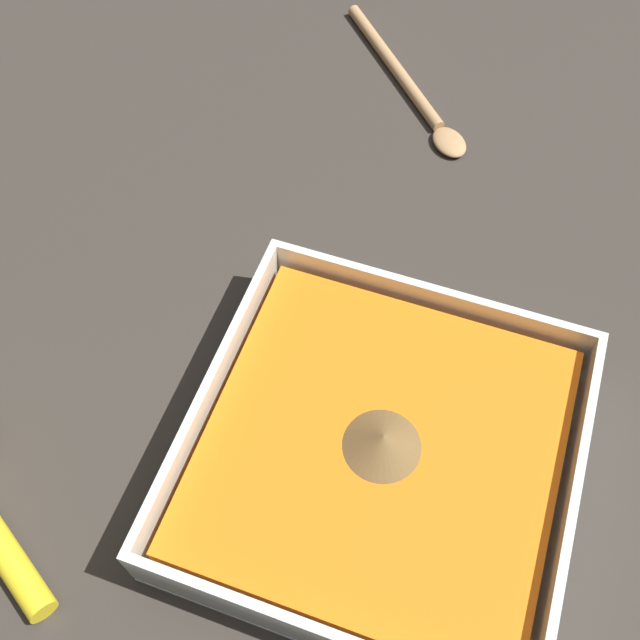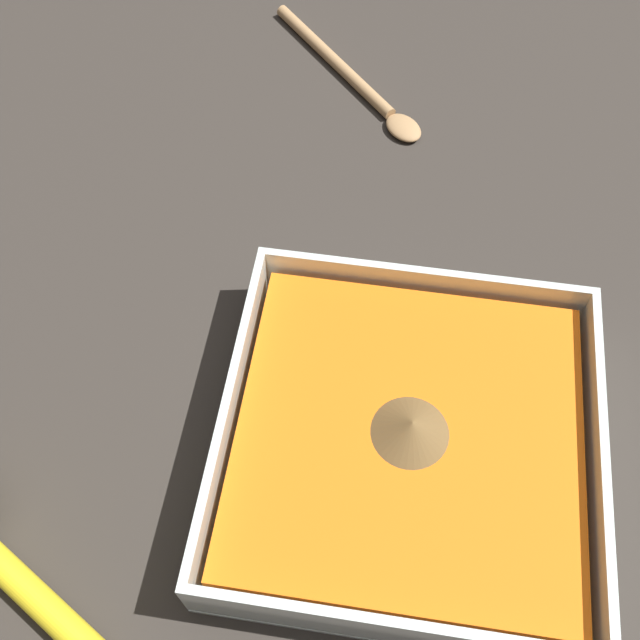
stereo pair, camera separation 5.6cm
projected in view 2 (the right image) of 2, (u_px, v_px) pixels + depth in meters
ground_plane at (428, 475)px, 0.53m from camera, size 4.00×4.00×0.00m
square_dish at (407, 443)px, 0.52m from camera, size 0.25×0.25×0.06m
wooden_spoon at (353, 78)px, 0.74m from camera, size 0.17×0.18×0.01m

